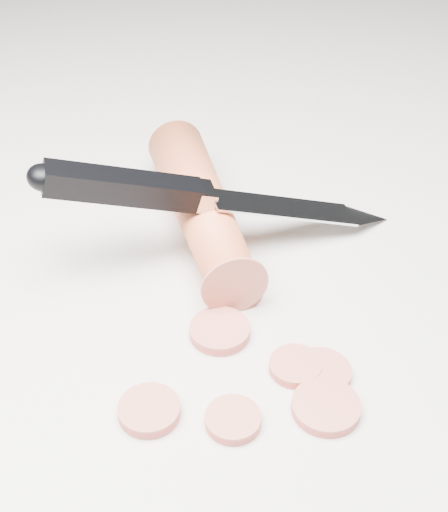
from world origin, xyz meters
TOP-DOWN VIEW (x-y plane):
  - ground at (0.00, 0.00)m, footprint 2.40×2.40m
  - carrot at (0.07, 0.07)m, footprint 0.11×0.18m
  - carrot_slice_0 at (-0.02, -0.08)m, footprint 0.03×0.03m
  - carrot_slice_1 at (0.02, -0.10)m, footprint 0.04×0.04m
  - carrot_slice_2 at (0.05, 0.00)m, footprint 0.03×0.03m
  - carrot_slice_3 at (0.03, -0.07)m, footprint 0.03×0.03m
  - carrot_slice_4 at (0.02, -0.02)m, footprint 0.04×0.04m
  - carrot_slice_5 at (-0.05, -0.04)m, footprint 0.03×0.03m
  - carrot_slice_6 at (0.04, -0.08)m, footprint 0.04×0.04m
  - kitchen_knife at (0.07, 0.05)m, footprint 0.24×0.13m

SIDE VIEW (x-z plane):
  - ground at x=0.00m, z-range 0.00..0.00m
  - carrot_slice_2 at x=0.05m, z-range 0.00..0.01m
  - carrot_slice_6 at x=0.04m, z-range 0.00..0.01m
  - carrot_slice_1 at x=0.02m, z-range 0.00..0.01m
  - carrot_slice_0 at x=-0.02m, z-range 0.00..0.01m
  - carrot_slice_3 at x=0.03m, z-range 0.00..0.01m
  - carrot_slice_5 at x=-0.05m, z-range 0.00..0.01m
  - carrot_slice_4 at x=0.02m, z-range 0.00..0.01m
  - carrot at x=0.07m, z-range 0.00..0.04m
  - kitchen_knife at x=0.07m, z-range 0.00..0.09m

